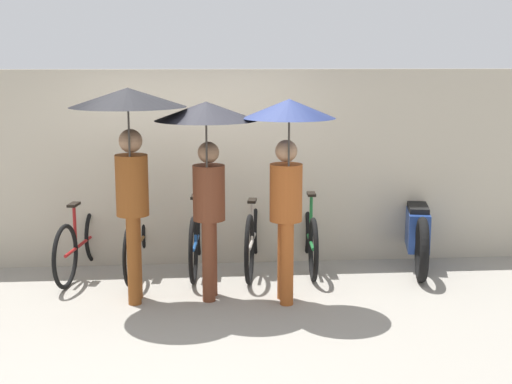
{
  "coord_description": "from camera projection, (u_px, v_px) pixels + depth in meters",
  "views": [
    {
      "loc": [
        0.05,
        -6.5,
        2.42
      ],
      "look_at": [
        0.64,
        0.92,
        1.0
      ],
      "focal_mm": 50.0,
      "sensor_mm": 36.0,
      "label": 1
    }
  ],
  "objects": [
    {
      "name": "parked_bicycle_3",
      "position": [
        254.0,
        236.0,
        8.18
      ],
      "size": [
        0.47,
        1.79,
        1.06
      ],
      "rotation": [
        0.0,
        0.0,
        1.41
      ],
      "color": "black",
      "rests_on": "ground"
    },
    {
      "name": "motorcycle",
      "position": [
        417.0,
        231.0,
        8.33
      ],
      "size": [
        0.69,
        1.97,
        0.92
      ],
      "rotation": [
        0.0,
        0.0,
        1.36
      ],
      "color": "black",
      "rests_on": "ground"
    },
    {
      "name": "pedestrian_trailing",
      "position": [
        288.0,
        151.0,
        6.78
      ],
      "size": [
        0.88,
        0.88,
        2.03
      ],
      "rotation": [
        0.0,
        0.0,
        3.19
      ],
      "color": "#9E4C1E",
      "rests_on": "ground"
    },
    {
      "name": "pedestrian_center",
      "position": [
        207.0,
        146.0,
        6.87
      ],
      "size": [
        0.99,
        0.99,
        2.0
      ],
      "rotation": [
        0.0,
        0.0,
        3.01
      ],
      "color": "brown",
      "rests_on": "ground"
    },
    {
      "name": "parked_bicycle_0",
      "position": [
        81.0,
        242.0,
        8.0
      ],
      "size": [
        0.48,
        1.67,
        1.07
      ],
      "rotation": [
        0.0,
        0.0,
        1.39
      ],
      "color": "black",
      "rests_on": "ground"
    },
    {
      "name": "back_wall",
      "position": [
        196.0,
        168.0,
        8.3
      ],
      "size": [
        11.87,
        0.12,
        2.28
      ],
      "color": "#B2A893",
      "rests_on": "ground"
    },
    {
      "name": "parked_bicycle_4",
      "position": [
        309.0,
        236.0,
        8.24
      ],
      "size": [
        0.44,
        1.69,
        1.09
      ],
      "rotation": [
        0.0,
        0.0,
        1.51
      ],
      "color": "black",
      "rests_on": "ground"
    },
    {
      "name": "parked_bicycle_2",
      "position": [
        197.0,
        237.0,
        8.15
      ],
      "size": [
        0.44,
        1.72,
        1.1
      ],
      "rotation": [
        0.0,
        0.0,
        1.49
      ],
      "color": "black",
      "rests_on": "ground"
    },
    {
      "name": "ground_plane",
      "position": [
        197.0,
        313.0,
        6.81
      ],
      "size": [
        30.0,
        30.0,
        0.0
      ],
      "primitive_type": "plane",
      "color": "gray"
    },
    {
      "name": "parked_bicycle_1",
      "position": [
        140.0,
        240.0,
        8.11
      ],
      "size": [
        0.44,
        1.78,
        0.99
      ],
      "rotation": [
        0.0,
        0.0,
        1.47
      ],
      "color": "black",
      "rests_on": "ground"
    },
    {
      "name": "pedestrian_leading",
      "position": [
        129.0,
        132.0,
        6.75
      ],
      "size": [
        1.1,
        1.1,
        2.13
      ],
      "rotation": [
        0.0,
        0.0,
        3.15
      ],
      "color": "brown",
      "rests_on": "ground"
    }
  ]
}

